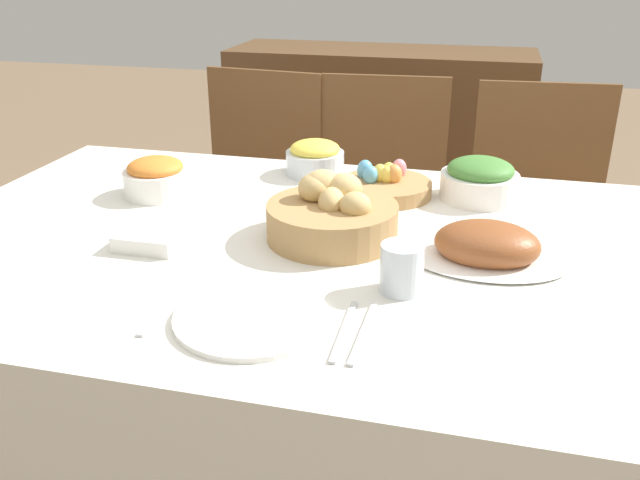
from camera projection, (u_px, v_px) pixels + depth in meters
name	position (u px, v px, depth m)	size (l,w,h in m)	color
dining_table	(328.00, 394.00, 1.50)	(1.74, 1.06, 0.74)	silver
chair_far_left	(252.00, 198.00, 2.33)	(0.47, 0.47, 0.90)	brown
chair_far_center	(378.00, 209.00, 2.23)	(0.45, 0.45, 0.90)	brown
chair_far_right	(537.00, 223.00, 2.12)	(0.45, 0.45, 0.90)	brown
sideboard	(378.00, 151.00, 3.02)	(1.28, 0.44, 0.88)	brown
bread_basket	(333.00, 216.00, 1.36)	(0.27, 0.27, 0.13)	#AD8451
egg_basket	(385.00, 185.00, 1.61)	(0.22, 0.22, 0.08)	#AD8451
ham_platter	(487.00, 247.00, 1.27)	(0.30, 0.21, 0.08)	white
pineapple_bowl	(315.00, 158.00, 1.75)	(0.15, 0.15, 0.09)	silver
carrot_bowl	(156.00, 177.00, 1.60)	(0.15, 0.15, 0.09)	white
green_salad_bowl	(480.00, 180.00, 1.58)	(0.18, 0.18, 0.10)	white
dinner_plate	(252.00, 317.00, 1.08)	(0.25, 0.25, 0.01)	white
fork	(165.00, 307.00, 1.11)	(0.01, 0.18, 0.00)	silver
knife	(344.00, 331.00, 1.04)	(0.01, 0.18, 0.00)	silver
spoon	(363.00, 333.00, 1.04)	(0.01, 0.18, 0.00)	silver
drinking_cup	(402.00, 268.00, 1.15)	(0.07, 0.07, 0.09)	silver
butter_dish	(148.00, 241.00, 1.32)	(0.12, 0.08, 0.03)	white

